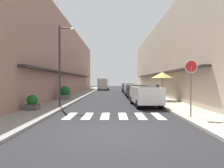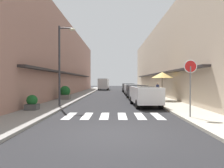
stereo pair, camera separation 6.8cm
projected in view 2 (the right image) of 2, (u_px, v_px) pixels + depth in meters
The scene contains 17 objects.
ground_plane at pixel (114, 96), 26.24m from camera, with size 103.73×103.73×0.00m, color #232326.
sidewalk_left at pixel (79, 95), 26.28m from camera, with size 2.32×66.01×0.12m, color gray.
sidewalk_right at pixel (149, 95), 26.19m from camera, with size 2.32×66.01×0.12m, color #ADA899.
building_row_left at pixel (53, 60), 27.61m from camera, with size 5.50×44.44×9.37m.
building_row_right at pixel (175, 60), 27.43m from camera, with size 5.50×44.44×9.36m.
crosswalk at pixel (113, 116), 11.03m from camera, with size 5.20×2.20×0.01m.
parked_car_near at pixel (145, 94), 15.25m from camera, with size 1.98×4.56×1.47m.
parked_car_mid at pixel (136, 90), 21.19m from camera, with size 1.88×4.10×1.47m.
parked_car_far at pixel (131, 88), 27.09m from camera, with size 1.83×4.43×1.47m.
parked_car_distant at pixel (128, 87), 34.04m from camera, with size 1.86×3.99×1.47m.
delivery_van at pixel (104, 83), 43.14m from camera, with size 2.14×5.46×2.37m.
round_street_sign at pixel (190, 73), 10.09m from camera, with size 0.65×0.07×2.82m.
street_lamp at pixel (62, 58), 14.30m from camera, with size 1.19×0.28×5.63m.
cafe_umbrella at pixel (162, 75), 18.89m from camera, with size 2.01×2.01×2.60m.
planter_corner at pixel (32, 103), 12.57m from camera, with size 0.72×0.72×0.92m.
planter_midblock at pixel (65, 93), 19.92m from camera, with size 1.02×1.02×1.30m.
pedestrian_walking_near at pixel (158, 89), 23.31m from camera, with size 0.34×0.34×1.56m.
Camera 2 is at (0.04, -7.35, 1.90)m, focal length 32.80 mm.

